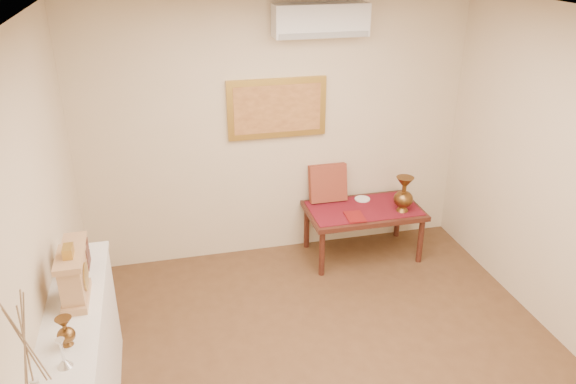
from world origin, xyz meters
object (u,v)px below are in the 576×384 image
object	(u,v)px
mantel_clock	(74,278)
wooden_chest	(77,254)
display_ledge	(82,383)
white_vase	(30,364)
brass_urn_tall	(404,190)
low_table	(363,214)

from	to	relation	value
mantel_clock	wooden_chest	size ratio (longest dim) A/B	1.68
display_ledge	mantel_clock	size ratio (longest dim) A/B	4.93
white_vase	wooden_chest	world-z (taller)	white_vase
mantel_clock	white_vase	bearing A→B (deg)	-91.68
brass_urn_tall	white_vase	bearing A→B (deg)	-139.28
brass_urn_tall	wooden_chest	xyz separation A→B (m)	(-3.04, -1.09, 0.32)
display_ledge	low_table	distance (m)	3.27
brass_urn_tall	mantel_clock	size ratio (longest dim) A/B	1.11
brass_urn_tall	mantel_clock	world-z (taller)	mantel_clock
white_vase	wooden_chest	size ratio (longest dim) A/B	3.72
display_ledge	low_table	size ratio (longest dim) A/B	1.68
white_vase	low_table	world-z (taller)	white_vase
white_vase	mantel_clock	distance (m)	1.17
brass_urn_tall	display_ledge	xyz separation A→B (m)	(-3.04, -1.73, -0.30)
brass_urn_tall	wooden_chest	bearing A→B (deg)	-160.31
display_ledge	wooden_chest	xyz separation A→B (m)	(-0.00, 0.64, 0.61)
white_vase	brass_urn_tall	xyz separation A→B (m)	(3.05, 2.63, -0.65)
display_ledge	low_table	bearing A→B (deg)	35.10
mantel_clock	low_table	distance (m)	3.19
white_vase	display_ledge	distance (m)	1.30
white_vase	mantel_clock	size ratio (longest dim) A/B	2.21
brass_urn_tall	low_table	world-z (taller)	brass_urn_tall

